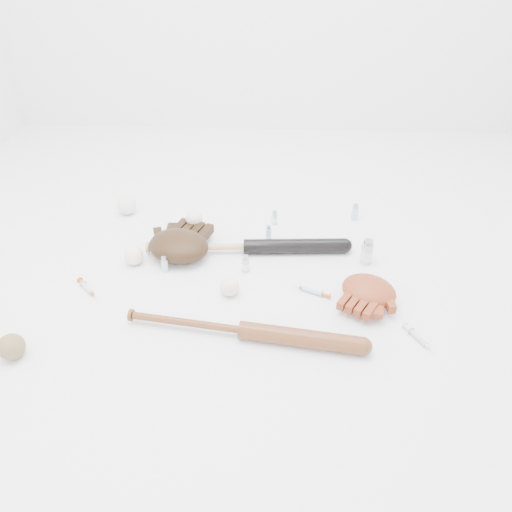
{
  "coord_description": "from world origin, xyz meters",
  "views": [
    {
      "loc": [
        0.11,
        -1.47,
        1.16
      ],
      "look_at": [
        0.03,
        0.06,
        0.06
      ],
      "focal_mm": 35.0,
      "sensor_mm": 36.0,
      "label": 1
    }
  ],
  "objects_px": {
    "bat_dark": "(246,247)",
    "bat_wood": "(242,330)",
    "pedestal": "(195,229)",
    "glove_dark": "(179,246)"
  },
  "relations": [
    {
      "from": "bat_wood",
      "to": "pedestal",
      "type": "height_order",
      "value": "bat_wood"
    },
    {
      "from": "bat_wood",
      "to": "glove_dark",
      "type": "relative_size",
      "value": 2.83
    },
    {
      "from": "glove_dark",
      "to": "pedestal",
      "type": "xyz_separation_m",
      "value": [
        0.04,
        0.17,
        -0.03
      ]
    },
    {
      "from": "glove_dark",
      "to": "pedestal",
      "type": "bearing_deg",
      "value": 95.94
    },
    {
      "from": "bat_wood",
      "to": "glove_dark",
      "type": "xyz_separation_m",
      "value": [
        -0.28,
        0.44,
        0.02
      ]
    },
    {
      "from": "bat_wood",
      "to": "pedestal",
      "type": "xyz_separation_m",
      "value": [
        -0.24,
        0.6,
        -0.01
      ]
    },
    {
      "from": "bat_dark",
      "to": "bat_wood",
      "type": "xyz_separation_m",
      "value": [
        0.02,
        -0.47,
        -0.0
      ]
    },
    {
      "from": "bat_dark",
      "to": "glove_dark",
      "type": "height_order",
      "value": "glove_dark"
    },
    {
      "from": "bat_wood",
      "to": "pedestal",
      "type": "distance_m",
      "value": 0.65
    },
    {
      "from": "bat_wood",
      "to": "bat_dark",
      "type": "bearing_deg",
      "value": 100.3
    }
  ]
}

